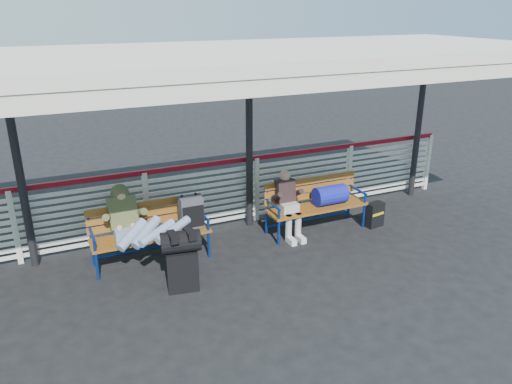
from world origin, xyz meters
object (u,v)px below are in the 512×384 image
luggage_stack (182,258)px  traveler_man (144,227)px  bench_right (322,197)px  companion_person (288,203)px  bench_left (165,221)px  suitcase_side (375,215)px

luggage_stack → traveler_man: bearing=126.3°
bench_right → traveler_man: traveler_man is taller
luggage_stack → companion_person: size_ratio=0.78×
bench_left → companion_person: 2.11m
bench_right → luggage_stack: bearing=-161.6°
suitcase_side → luggage_stack: bearing=180.0°
bench_left → bench_right: size_ratio=1.00×
bench_right → suitcase_side: (0.93, -0.31, -0.37)m
bench_left → traveler_man: traveler_man is taller
bench_right → companion_person: 0.67m
suitcase_side → companion_person: bearing=159.9°
bench_right → companion_person: companion_person is taller
companion_person → suitcase_side: size_ratio=2.57×
luggage_stack → bench_right: bench_right is taller
bench_left → companion_person: companion_person is taller
bench_right → suitcase_side: bench_right is taller
bench_left → companion_person: bearing=-2.7°
luggage_stack → companion_person: (2.14, 0.93, 0.11)m
traveler_man → luggage_stack: bearing=-63.3°
luggage_stack → companion_person: companion_person is taller
companion_person → suitcase_side: (1.60, -0.30, -0.37)m
bench_left → bench_right: (2.78, -0.09, -0.02)m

